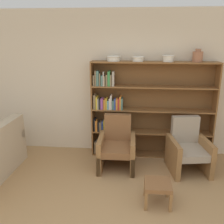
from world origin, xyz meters
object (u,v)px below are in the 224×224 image
(bookshelf, at_px, (140,111))
(footstool, at_px, (158,186))
(bowl_olive, at_px, (113,58))
(armchair_cushioned, at_px, (188,149))
(armchair_leather, at_px, (117,146))
(bowl_sage, at_px, (138,59))
(vase_tall, at_px, (198,56))
(bowl_stoneware, at_px, (168,58))

(bookshelf, relative_size, footstool, 6.27)
(bookshelf, xyz_separation_m, footstool, (0.25, -1.55, -0.63))
(bowl_olive, bearing_deg, armchair_cushioned, -21.09)
(armchair_cushioned, height_order, footstool, armchair_cushioned)
(bookshelf, height_order, armchair_leather, bookshelf)
(bowl_sage, relative_size, footstool, 0.61)
(bowl_olive, bearing_deg, vase_tall, 0.00)
(bowl_sage, distance_m, armchair_leather, 1.61)
(bowl_olive, relative_size, bowl_stoneware, 1.18)
(vase_tall, distance_m, armchair_cushioned, 1.63)
(vase_tall, height_order, footstool, vase_tall)
(vase_tall, bearing_deg, armchair_leather, -159.23)
(bowl_stoneware, height_order, armchair_leather, bowl_stoneware)
(bookshelf, height_order, bowl_sage, bowl_sage)
(bowl_stoneware, bearing_deg, armchair_leather, -149.00)
(bookshelf, bearing_deg, armchair_leather, -126.55)
(bowl_olive, distance_m, bowl_stoneware, 0.97)
(bowl_sage, relative_size, vase_tall, 1.00)
(armchair_cushioned, relative_size, footstool, 2.50)
(bowl_stoneware, xyz_separation_m, armchair_leather, (-0.86, -0.52, -1.51))
(bowl_olive, distance_m, armchair_cushioned, 2.08)
(vase_tall, relative_size, armchair_cushioned, 0.25)
(bookshelf, relative_size, bowl_olive, 8.98)
(bowl_stoneware, relative_size, armchair_cushioned, 0.24)
(bookshelf, distance_m, vase_tall, 1.41)
(bowl_sage, distance_m, footstool, 2.24)
(bookshelf, height_order, armchair_cushioned, bookshelf)
(bowl_olive, distance_m, armchair_leather, 1.59)
(armchair_leather, bearing_deg, bowl_sage, -123.37)
(armchair_leather, bearing_deg, footstool, 121.74)
(bowl_sage, relative_size, bowl_stoneware, 1.04)
(vase_tall, bearing_deg, bookshelf, 178.78)
(bowl_stoneware, height_order, armchair_cushioned, bowl_stoneware)
(bowl_olive, distance_m, vase_tall, 1.48)
(bookshelf, relative_size, bowl_stoneware, 10.62)
(armchair_leather, bearing_deg, bookshelf, -127.49)
(bowl_stoneware, xyz_separation_m, armchair_cushioned, (0.37, -0.52, -1.51))
(armchair_leather, relative_size, armchair_cushioned, 1.00)
(bowl_olive, xyz_separation_m, armchair_leather, (0.11, -0.52, -1.49))
(vase_tall, xyz_separation_m, footstool, (-0.72, -1.52, -1.66))
(vase_tall, bearing_deg, armchair_cushioned, -104.27)
(armchair_leather, bearing_deg, bowl_stoneware, -149.94)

